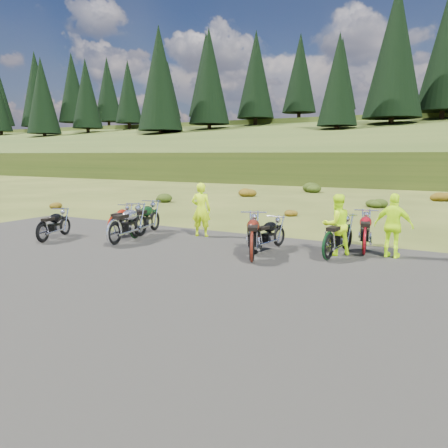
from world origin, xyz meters
The scene contains 40 objects.
ground centered at (0.00, 0.00, 0.00)m, with size 300.00×300.00×0.00m, color #364015.
gravel_pad centered at (0.00, -2.00, 0.00)m, with size 20.00×12.00×0.04m, color black.
hill_slope centered at (0.00, 50.00, 0.00)m, with size 300.00×46.00×3.00m, color #2F4216, non-canonical shape.
hill_plateau centered at (0.00, 110.00, 0.00)m, with size 300.00×90.00×9.17m, color #2F4216.
conifer_4 centered at (-111.00, 72.00, 18.46)m, with size 6.60×6.60×17.00m.
conifer_5 centered at (-105.00, 78.00, 18.16)m, with size 6.16×6.16×16.00m.
conifer_8 centered at (-87.00, 65.00, 18.57)m, with size 7.92×7.92×20.00m.
conifer_9 centered at (-81.00, 71.00, 19.26)m, with size 7.48×7.48×19.00m.
conifer_10 centered at (-75.00, 77.00, 19.16)m, with size 7.04×7.04×18.00m.
conifer_11 centered at (-69.00, 52.00, 14.47)m, with size 6.60×6.60×17.00m.
conifer_12 centered at (-63.00, 58.00, 15.17)m, with size 6.16×6.16×16.00m.
conifer_13 centered at (-57.00, 64.00, 15.86)m, with size 5.72×5.72×15.00m.
conifer_14 centered at (-51.00, 70.00, 16.55)m, with size 5.28×5.28×14.00m.
conifer_15 centered at (-45.00, 76.00, 20.16)m, with size 7.92×7.92×20.00m.
conifer_16 centered at (-39.00, 51.00, 15.28)m, with size 7.48×7.48×19.00m.
conifer_17 centered at (-33.00, 57.00, 15.97)m, with size 7.04×7.04×18.00m.
conifer_18 centered at (-27.00, 63.00, 16.66)m, with size 6.60×6.60×17.00m.
conifer_19 centered at (-21.00, 69.00, 17.36)m, with size 6.16×6.16×16.00m.
conifer_20 centered at (-15.00, 75.00, 17.65)m, with size 5.72×5.72×15.00m.
conifer_21 centered at (-9.00, 50.00, 12.56)m, with size 5.28×5.28×14.00m.
conifer_22 centered at (-3.00, 56.00, 16.77)m, with size 7.92×7.92×20.00m.
conifer_23 centered at (3.00, 62.00, 17.47)m, with size 7.48×7.48×19.00m.
shrub_0 centered at (-12.00, 6.00, 0.23)m, with size 0.77×0.77×0.45m, color brown.
shrub_1 centered at (-9.10, 11.30, 0.31)m, with size 1.03×1.03×0.61m, color #1F370D.
shrub_2 centered at (-6.20, 16.60, 0.38)m, with size 1.30×1.30×0.77m, color brown.
shrub_3 centered at (-3.30, 21.90, 0.46)m, with size 1.56×1.56×0.92m, color #1F370D.
shrub_4 centered at (-0.40, 9.20, 0.23)m, with size 0.77×0.77×0.45m, color brown.
shrub_5 centered at (2.50, 14.50, 0.31)m, with size 1.03×1.03×0.61m, color #1F370D.
shrub_6 centered at (5.40, 19.80, 0.38)m, with size 1.30×1.30×0.77m, color brown.
motorcycle_0 centered at (-5.04, -0.51, 0.00)m, with size 1.90×0.63×0.99m, color black, non-canonical shape.
motorcycle_1 centered at (-3.84, 1.36, 0.00)m, with size 1.91×0.64×1.00m, color maroon, non-canonical shape.
motorcycle_2 centered at (-2.92, 1.45, 0.00)m, with size 2.24×0.75×1.17m, color black, non-canonical shape.
motorcycle_3 centered at (-2.70, 0.21, 0.00)m, with size 2.30×0.77×1.21m, color #B9B8BE, non-canonical shape.
motorcycle_4 centered at (1.87, 0.36, 0.00)m, with size 2.28×0.76×1.19m, color #57190E, non-canonical shape.
motorcycle_5 centered at (1.56, 1.28, 0.00)m, with size 1.88×0.63×0.99m, color black, non-canonical shape.
motorcycle_6 centered at (4.26, 2.61, 0.00)m, with size 2.20×0.73×1.15m, color maroon, non-canonical shape.
motorcycle_7 centered at (3.54, 1.53, 0.00)m, with size 2.16×0.72×1.13m, color black, non-canonical shape.
person_middle centered at (-1.20, 2.84, 0.92)m, with size 0.67×0.44×1.83m, color #C5F70D.
person_right_a centered at (3.54, 2.29, 0.85)m, with size 0.82×0.64×1.70m, color #C5F70D.
person_right_b centered at (4.98, 2.69, 0.87)m, with size 1.02×0.43×1.75m, color #C5F70D.
Camera 1 is at (6.55, -9.66, 2.80)m, focal length 35.00 mm.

